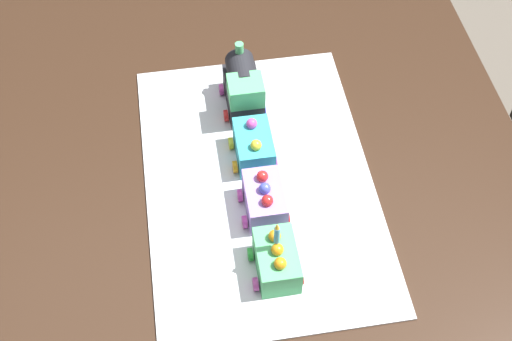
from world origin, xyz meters
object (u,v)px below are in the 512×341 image
at_px(cake_locomotive, 242,88).
at_px(cake_car_tanker_lavender, 263,200).
at_px(cake_car_caboose_turquoise, 253,146).
at_px(dining_table, 255,195).
at_px(birthday_candle, 275,233).
at_px(cake_car_flatbed_mint_green, 275,260).

bearing_deg(cake_locomotive, cake_car_tanker_lavender, -0.00).
bearing_deg(cake_car_caboose_turquoise, cake_locomotive, 180.00).
height_order(dining_table, cake_car_caboose_turquoise, cake_car_caboose_turquoise).
relative_size(cake_locomotive, birthday_candle, 2.76).
distance_m(cake_locomotive, cake_car_tanker_lavender, 0.25).
xyz_separation_m(cake_car_flatbed_mint_green, birthday_candle, (-0.01, 0.00, 0.07)).
relative_size(cake_car_tanker_lavender, cake_car_flatbed_mint_green, 1.00).
xyz_separation_m(cake_car_tanker_lavender, birthday_candle, (0.11, 0.00, 0.07)).
relative_size(dining_table, cake_car_caboose_turquoise, 14.00).
xyz_separation_m(cake_locomotive, cake_car_flatbed_mint_green, (0.36, -0.00, -0.02)).
xyz_separation_m(dining_table, cake_car_flatbed_mint_green, (0.23, -0.00, 0.14)).
xyz_separation_m(cake_car_caboose_turquoise, birthday_candle, (0.23, 0.00, 0.07)).
bearing_deg(cake_car_flatbed_mint_green, cake_car_tanker_lavender, 180.00).
height_order(dining_table, cake_car_tanker_lavender, cake_car_tanker_lavender).
distance_m(cake_locomotive, cake_car_flatbed_mint_green, 0.37).
bearing_deg(cake_car_flatbed_mint_green, dining_table, 179.37).
bearing_deg(cake_locomotive, cake_car_flatbed_mint_green, -0.00).
height_order(cake_locomotive, cake_car_flatbed_mint_green, cake_locomotive).
bearing_deg(dining_table, birthday_candle, -0.66).
bearing_deg(cake_car_tanker_lavender, dining_table, 178.68).
relative_size(cake_locomotive, cake_car_tanker_lavender, 1.40).
bearing_deg(birthday_candle, cake_car_tanker_lavender, -180.00).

